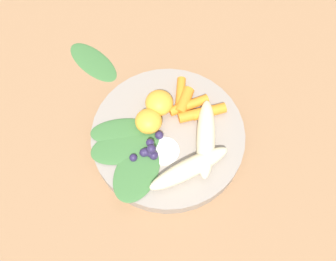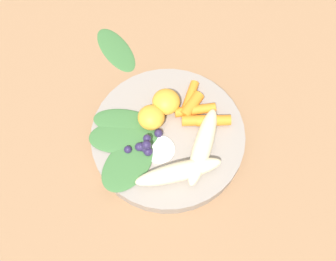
# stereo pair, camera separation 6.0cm
# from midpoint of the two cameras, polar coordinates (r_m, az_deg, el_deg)

# --- Properties ---
(ground_plane) EXTENTS (2.40, 2.40, 0.00)m
(ground_plane) POSITION_cam_midpoint_polar(r_m,az_deg,el_deg) (0.63, 2.70, -1.68)
(ground_plane) COLOR #99704C
(bowl) EXTENTS (0.24, 0.24, 0.03)m
(bowl) POSITION_cam_midpoint_polar(r_m,az_deg,el_deg) (0.62, 2.75, -1.20)
(bowl) COLOR gray
(bowl) RESTS_ON ground_plane
(banana_peeled_left) EXTENTS (0.13, 0.09, 0.03)m
(banana_peeled_left) POSITION_cam_midpoint_polar(r_m,az_deg,el_deg) (0.59, 8.01, -2.54)
(banana_peeled_left) COLOR beige
(banana_peeled_left) RESTS_ON bowl
(banana_peeled_right) EXTENTS (0.13, 0.08, 0.03)m
(banana_peeled_right) POSITION_cam_midpoint_polar(r_m,az_deg,el_deg) (0.57, 4.58, -6.36)
(banana_peeled_right) COLOR beige
(banana_peeled_right) RESTS_ON bowl
(orange_segment_near) EXTENTS (0.04, 0.04, 0.03)m
(orange_segment_near) POSITION_cam_midpoint_polar(r_m,az_deg,el_deg) (0.60, 0.36, 1.64)
(orange_segment_near) COLOR #F4A833
(orange_segment_near) RESTS_ON bowl
(orange_segment_far) EXTENTS (0.04, 0.04, 0.03)m
(orange_segment_far) POSITION_cam_midpoint_polar(r_m,az_deg,el_deg) (0.62, 2.50, 3.95)
(orange_segment_far) COLOR #F4A833
(orange_segment_far) RESTS_ON bowl
(carrot_front) EXTENTS (0.05, 0.05, 0.02)m
(carrot_front) POSITION_cam_midpoint_polar(r_m,az_deg,el_deg) (0.62, 9.41, 1.15)
(carrot_front) COLOR orange
(carrot_front) RESTS_ON bowl
(carrot_mid_left) EXTENTS (0.05, 0.05, 0.02)m
(carrot_mid_left) POSITION_cam_midpoint_polar(r_m,az_deg,el_deg) (0.61, 7.43, 1.17)
(carrot_mid_left) COLOR orange
(carrot_mid_left) RESTS_ON bowl
(carrot_mid_right) EXTENTS (0.06, 0.05, 0.02)m
(carrot_mid_right) POSITION_cam_midpoint_polar(r_m,az_deg,el_deg) (0.62, 6.98, 2.46)
(carrot_mid_right) COLOR orange
(carrot_mid_right) RESTS_ON bowl
(carrot_rear) EXTENTS (0.05, 0.03, 0.02)m
(carrot_rear) POSITION_cam_midpoint_polar(r_m,az_deg,el_deg) (0.62, 6.20, 3.42)
(carrot_rear) COLOR orange
(carrot_rear) RESTS_ON bowl
(carrot_small) EXTENTS (0.06, 0.04, 0.01)m
(carrot_small) POSITION_cam_midpoint_polar(r_m,az_deg,el_deg) (0.63, 5.91, 4.60)
(carrot_small) COLOR orange
(carrot_small) RESTS_ON bowl
(blueberry_pile) EXTENTS (0.07, 0.04, 0.03)m
(blueberry_pile) POSITION_cam_midpoint_polar(r_m,az_deg,el_deg) (0.59, -0.58, -2.43)
(blueberry_pile) COLOR #2D234C
(blueberry_pile) RESTS_ON bowl
(coconut_shred_patch) EXTENTS (0.05, 0.05, 0.00)m
(coconut_shred_patch) POSITION_cam_midpoint_polar(r_m,az_deg,el_deg) (0.60, 1.64, -3.12)
(coconut_shred_patch) COLOR white
(coconut_shred_patch) RESTS_ON bowl
(kale_leaf_left) EXTENTS (0.10, 0.11, 0.00)m
(kale_leaf_left) POSITION_cam_midpoint_polar(r_m,az_deg,el_deg) (0.61, -3.53, 0.93)
(kale_leaf_left) COLOR #3D7038
(kale_leaf_left) RESTS_ON bowl
(kale_leaf_right) EXTENTS (0.12, 0.11, 0.00)m
(kale_leaf_right) POSITION_cam_midpoint_polar(r_m,az_deg,el_deg) (0.60, -3.68, -1.20)
(kale_leaf_right) COLOR #3D7038
(kale_leaf_right) RESTS_ON bowl
(kale_leaf_rear) EXTENTS (0.11, 0.09, 0.00)m
(kale_leaf_rear) POSITION_cam_midpoint_polar(r_m,az_deg,el_deg) (0.59, -2.99, -5.21)
(kale_leaf_rear) COLOR #3D7038
(kale_leaf_rear) RESTS_ON bowl
(kale_leaf_stray) EXTENTS (0.06, 0.12, 0.01)m
(kale_leaf_stray) POSITION_cam_midpoint_polar(r_m,az_deg,el_deg) (0.72, -5.27, 11.55)
(kale_leaf_stray) COLOR #3D7038
(kale_leaf_stray) RESTS_ON ground_plane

